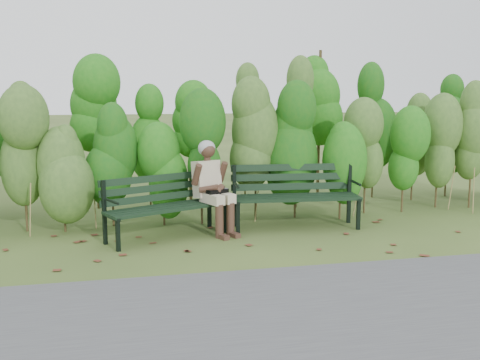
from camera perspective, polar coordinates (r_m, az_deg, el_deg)
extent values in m
plane|color=#3F5323|center=(6.80, 0.64, -6.71)|extent=(80.00, 80.00, 0.00)
cube|color=#474749|center=(4.80, 6.76, -13.58)|extent=(60.00, 2.50, 0.01)
cylinder|color=#47381E|center=(7.91, -21.46, -2.12)|extent=(0.03, 0.03, 0.80)
ellipsoid|color=#1F7217|center=(7.82, -21.73, 2.48)|extent=(0.64, 0.64, 1.44)
cylinder|color=#47381E|center=(7.84, -17.04, -1.99)|extent=(0.03, 0.03, 0.80)
ellipsoid|color=#1F7217|center=(7.75, -17.26, 2.66)|extent=(0.64, 0.64, 1.44)
cylinder|color=#47381E|center=(7.81, -12.57, -1.85)|extent=(0.03, 0.03, 0.80)
ellipsoid|color=#1F7217|center=(7.72, -12.73, 2.82)|extent=(0.64, 0.64, 1.44)
cylinder|color=#47381E|center=(7.83, -8.08, -1.69)|extent=(0.03, 0.03, 0.80)
ellipsoid|color=#1F7217|center=(7.74, -8.19, 2.97)|extent=(0.64, 0.64, 1.44)
cylinder|color=#47381E|center=(7.90, -3.66, -1.53)|extent=(0.03, 0.03, 0.80)
ellipsoid|color=#1F7217|center=(7.81, -3.70, 3.10)|extent=(0.64, 0.64, 1.44)
cylinder|color=#47381E|center=(8.01, 0.67, -1.36)|extent=(0.03, 0.03, 0.80)
ellipsoid|color=#1F7217|center=(7.92, 0.68, 3.20)|extent=(0.64, 0.64, 1.44)
cylinder|color=#47381E|center=(8.17, 4.86, -1.19)|extent=(0.03, 0.03, 0.80)
ellipsoid|color=#1F7217|center=(8.08, 4.92, 3.28)|extent=(0.64, 0.64, 1.44)
cylinder|color=#47381E|center=(8.37, 8.86, -1.02)|extent=(0.03, 0.03, 0.80)
ellipsoid|color=#1F7217|center=(8.28, 8.97, 3.35)|extent=(0.64, 0.64, 1.44)
cylinder|color=#47381E|center=(8.61, 12.66, -0.85)|extent=(0.03, 0.03, 0.80)
ellipsoid|color=#1F7217|center=(8.53, 12.80, 3.39)|extent=(0.64, 0.64, 1.44)
cylinder|color=#47381E|center=(8.88, 16.23, -0.69)|extent=(0.03, 0.03, 0.80)
ellipsoid|color=#1F7217|center=(8.80, 16.42, 3.42)|extent=(0.64, 0.64, 1.44)
cylinder|color=#47381E|center=(9.19, 19.58, -0.54)|extent=(0.03, 0.03, 0.80)
ellipsoid|color=#1F7217|center=(9.11, 19.80, 3.43)|extent=(0.64, 0.64, 1.44)
cylinder|color=#47381E|center=(9.53, 22.71, -0.40)|extent=(0.03, 0.03, 0.80)
ellipsoid|color=#1F7217|center=(9.45, 22.94, 3.43)|extent=(0.64, 0.64, 1.44)
cylinder|color=#47381E|center=(8.85, -20.12, 0.07)|extent=(0.04, 0.04, 1.10)
ellipsoid|color=#175C17|center=(8.77, -20.43, 5.76)|extent=(0.70, 0.70, 1.98)
cylinder|color=#47381E|center=(8.78, -15.15, 0.24)|extent=(0.04, 0.04, 1.10)
ellipsoid|color=#175C17|center=(8.70, -15.39, 5.98)|extent=(0.70, 0.70, 1.98)
cylinder|color=#47381E|center=(8.78, -10.14, 0.41)|extent=(0.04, 0.04, 1.10)
ellipsoid|color=#175C17|center=(8.69, -10.30, 6.15)|extent=(0.70, 0.70, 1.98)
cylinder|color=#47381E|center=(8.84, -5.16, 0.57)|extent=(0.04, 0.04, 1.10)
ellipsoid|color=#175C17|center=(8.75, -5.24, 6.28)|extent=(0.70, 0.70, 1.98)
cylinder|color=#47381E|center=(8.97, -0.29, 0.73)|extent=(0.04, 0.04, 1.10)
ellipsoid|color=#175C17|center=(8.88, -0.29, 6.35)|extent=(0.70, 0.70, 1.98)
cylinder|color=#47381E|center=(9.16, 4.42, 0.88)|extent=(0.04, 0.04, 1.10)
ellipsoid|color=#175C17|center=(9.08, 4.48, 6.38)|extent=(0.70, 0.70, 1.98)
cylinder|color=#47381E|center=(9.41, 8.90, 1.01)|extent=(0.04, 0.04, 1.10)
ellipsoid|color=#175C17|center=(9.33, 9.03, 6.37)|extent=(0.70, 0.70, 1.98)
cylinder|color=#47381E|center=(9.71, 13.12, 1.13)|extent=(0.04, 0.04, 1.10)
ellipsoid|color=#175C17|center=(9.63, 13.31, 6.32)|extent=(0.70, 0.70, 1.98)
cylinder|color=#47381E|center=(10.07, 17.07, 1.24)|extent=(0.04, 0.04, 1.10)
ellipsoid|color=#175C17|center=(9.99, 17.31, 6.24)|extent=(0.70, 0.70, 1.98)
cylinder|color=#47381E|center=(10.46, 20.74, 1.33)|extent=(0.04, 0.04, 1.10)
ellipsoid|color=#175C17|center=(10.39, 21.01, 6.15)|extent=(0.70, 0.70, 1.98)
cube|color=brown|center=(6.49, -7.13, -7.51)|extent=(0.11, 0.09, 0.01)
cube|color=brown|center=(6.81, -13.45, -6.91)|extent=(0.10, 0.08, 0.01)
cube|color=brown|center=(6.02, -14.43, -9.09)|extent=(0.11, 0.11, 0.01)
cube|color=brown|center=(5.92, -8.57, -9.20)|extent=(0.08, 0.10, 0.01)
cube|color=brown|center=(7.06, -10.03, -6.23)|extent=(0.08, 0.10, 0.01)
cube|color=brown|center=(7.60, -21.47, -5.63)|extent=(0.10, 0.11, 0.01)
cube|color=brown|center=(5.87, 0.44, -9.26)|extent=(0.11, 0.11, 0.01)
cube|color=brown|center=(6.90, -10.41, -6.60)|extent=(0.11, 0.09, 0.01)
cube|color=brown|center=(7.28, 8.68, -5.73)|extent=(0.08, 0.10, 0.01)
cube|color=brown|center=(7.39, 10.66, -5.57)|extent=(0.11, 0.11, 0.01)
cube|color=brown|center=(8.57, 18.04, -3.83)|extent=(0.11, 0.11, 0.01)
cube|color=brown|center=(7.23, 22.04, -6.39)|extent=(0.11, 0.11, 0.01)
cube|color=brown|center=(5.98, -13.89, -9.16)|extent=(0.10, 0.08, 0.01)
cube|color=brown|center=(7.83, 12.11, -4.77)|extent=(0.11, 0.11, 0.01)
cube|color=brown|center=(7.39, -9.21, -5.52)|extent=(0.10, 0.09, 0.01)
cube|color=brown|center=(6.66, -16.84, -7.42)|extent=(0.11, 0.11, 0.01)
cube|color=brown|center=(6.75, 22.25, -7.49)|extent=(0.10, 0.11, 0.01)
cube|color=brown|center=(7.67, 10.58, -5.01)|extent=(0.10, 0.08, 0.01)
cube|color=brown|center=(6.02, -21.28, -9.42)|extent=(0.10, 0.09, 0.01)
cube|color=brown|center=(6.23, -3.80, -8.18)|extent=(0.11, 0.11, 0.01)
cube|color=brown|center=(7.77, 13.18, -4.93)|extent=(0.09, 0.10, 0.01)
cube|color=brown|center=(6.31, -6.02, -7.98)|extent=(0.09, 0.08, 0.01)
cube|color=brown|center=(8.58, 19.17, -3.88)|extent=(0.11, 0.11, 0.01)
cube|color=brown|center=(5.68, -21.50, -10.52)|extent=(0.10, 0.11, 0.01)
cube|color=brown|center=(5.72, -16.55, -10.14)|extent=(0.11, 0.11, 0.01)
cube|color=brown|center=(5.80, -4.40, -9.49)|extent=(0.11, 0.11, 0.01)
cube|color=black|center=(6.97, -6.71, -3.04)|extent=(1.49, 0.73, 0.04)
cube|color=black|center=(7.06, -7.15, -2.89)|extent=(1.49, 0.73, 0.04)
cube|color=black|center=(7.15, -7.57, -2.74)|extent=(1.49, 0.73, 0.04)
cube|color=black|center=(7.25, -7.99, -2.59)|extent=(1.49, 0.73, 0.04)
cube|color=black|center=(7.30, -8.31, -1.74)|extent=(1.47, 0.68, 0.09)
cube|color=black|center=(7.29, -8.38, -0.78)|extent=(1.47, 0.68, 0.09)
cube|color=black|center=(7.28, -8.45, 0.19)|extent=(1.47, 0.68, 0.09)
cube|color=black|center=(6.67, -12.30, -5.47)|extent=(0.06, 0.06, 0.40)
cube|color=black|center=(6.97, -13.62, -3.23)|extent=(0.06, 0.06, 0.79)
cube|color=black|center=(6.79, -12.95, -3.68)|extent=(0.22, 0.42, 0.04)
cylinder|color=black|center=(6.71, -12.86, -2.14)|extent=(0.16, 0.31, 0.03)
cube|color=black|center=(7.39, -1.53, -3.85)|extent=(0.06, 0.06, 0.40)
cube|color=black|center=(7.66, -3.14, -1.90)|extent=(0.06, 0.06, 0.79)
cube|color=black|center=(7.50, -2.30, -2.26)|extent=(0.22, 0.42, 0.04)
cylinder|color=black|center=(7.42, -2.12, -0.86)|extent=(0.16, 0.31, 0.03)
cube|color=black|center=(7.43, 6.02, -2.02)|extent=(1.71, 0.25, 0.04)
cube|color=black|center=(7.55, 5.82, -1.85)|extent=(1.71, 0.25, 0.04)
cube|color=black|center=(7.66, 5.62, -1.68)|extent=(1.71, 0.25, 0.04)
cube|color=black|center=(7.77, 5.42, -1.52)|extent=(1.71, 0.25, 0.04)
cube|color=black|center=(7.84, 5.29, -0.66)|extent=(1.70, 0.20, 0.10)
cube|color=black|center=(7.83, 5.28, 0.31)|extent=(1.70, 0.20, 0.10)
cube|color=black|center=(7.83, 5.27, 1.29)|extent=(1.70, 0.20, 0.10)
cube|color=black|center=(7.32, -0.21, -3.84)|extent=(0.05, 0.05, 0.43)
cube|color=black|center=(7.68, -0.59, -1.62)|extent=(0.05, 0.05, 0.85)
cube|color=black|center=(7.47, -0.39, -2.07)|extent=(0.09, 0.48, 0.04)
cylinder|color=black|center=(7.38, -0.35, -0.55)|extent=(0.07, 0.36, 0.03)
cube|color=black|center=(7.69, 11.94, -3.41)|extent=(0.05, 0.05, 0.43)
cube|color=black|center=(8.03, 11.03, -1.31)|extent=(0.05, 0.05, 0.85)
cube|color=black|center=(7.83, 11.53, -1.73)|extent=(0.09, 0.48, 0.04)
cylinder|color=black|center=(7.75, 11.69, -0.28)|extent=(0.07, 0.36, 0.03)
cube|color=#B9A691|center=(7.19, -2.84, -1.91)|extent=(0.28, 0.42, 0.12)
cube|color=#B9A691|center=(7.29, -1.72, -1.76)|extent=(0.28, 0.42, 0.12)
cylinder|color=#472D21|center=(7.12, -2.11, -4.20)|extent=(0.14, 0.14, 0.43)
cylinder|color=#472D21|center=(7.21, -0.98, -4.02)|extent=(0.14, 0.14, 0.43)
cube|color=#472D21|center=(7.10, -1.75, -5.79)|extent=(0.16, 0.21, 0.06)
cube|color=#472D21|center=(7.20, -0.62, -5.58)|extent=(0.16, 0.21, 0.06)
cube|color=#B9A691|center=(7.42, -3.40, 0.14)|extent=(0.41, 0.36, 0.49)
cylinder|color=#472D21|center=(7.36, -3.34, 2.10)|extent=(0.09, 0.09, 0.10)
sphere|color=#472D21|center=(7.34, -3.31, 3.05)|extent=(0.20, 0.20, 0.20)
ellipsoid|color=gray|center=(7.36, -3.41, 3.25)|extent=(0.23, 0.22, 0.21)
cylinder|color=#472D21|center=(7.23, -4.41, 0.55)|extent=(0.16, 0.22, 0.30)
cylinder|color=#472D21|center=(7.45, -1.79, 0.82)|extent=(0.16, 0.22, 0.30)
cylinder|color=#472D21|center=(7.21, -3.19, -0.88)|extent=(0.26, 0.19, 0.13)
cylinder|color=#472D21|center=(7.32, -1.88, -0.73)|extent=(0.14, 0.27, 0.13)
sphere|color=#472D21|center=(7.22, -2.28, -1.02)|extent=(0.10, 0.10, 0.10)
cube|color=black|center=(7.24, -2.32, -1.53)|extent=(0.31, 0.22, 0.15)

